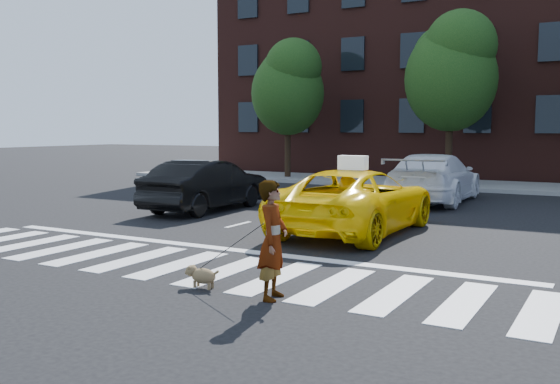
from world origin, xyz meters
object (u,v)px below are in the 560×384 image
object	(u,v)px
woman	(273,240)
dog	(201,275)
tree_left	(288,84)
tree_mid	(452,68)
taxi	(356,201)
black_sedan	(207,185)
white_suv	(434,178)

from	to	relation	value
woman	dog	distance (m)	1.43
tree_left	tree_mid	world-z (taller)	tree_mid
taxi	black_sedan	size ratio (longest dim) A/B	1.18
taxi	tree_left	bearing A→B (deg)	-55.47
tree_left	taxi	bearing A→B (deg)	-55.51
tree_left	dog	distance (m)	20.34
woman	taxi	bearing A→B (deg)	-0.47
tree_left	black_sedan	bearing A→B (deg)	-74.09
tree_mid	woman	distance (m)	18.64
tree_left	white_suv	world-z (taller)	tree_left
tree_mid	black_sedan	distance (m)	12.32
black_sedan	dog	distance (m)	9.02
white_suv	dog	distance (m)	12.68
taxi	dog	world-z (taller)	taxi
woman	dog	world-z (taller)	woman
tree_left	taxi	distance (m)	15.23
white_suv	dog	xyz separation A→B (m)	(-0.11, -12.67, -0.60)
tree_mid	dog	size ratio (longest dim) A/B	11.85
white_suv	tree_left	bearing A→B (deg)	-35.15
black_sedan	woman	world-z (taller)	woman
black_sedan	taxi	bearing A→B (deg)	164.84
tree_mid	woman	world-z (taller)	tree_mid
tree_mid	white_suv	bearing A→B (deg)	-80.94
tree_left	white_suv	distance (m)	10.62
tree_mid	taxi	distance (m)	12.88
tree_mid	black_sedan	bearing A→B (deg)	-112.45
tree_left	woman	size ratio (longest dim) A/B	3.81
taxi	dog	size ratio (longest dim) A/B	8.91
black_sedan	woman	size ratio (longest dim) A/B	2.66
white_suv	woman	bearing A→B (deg)	93.04
black_sedan	woman	bearing A→B (deg)	131.26
white_suv	woman	size ratio (longest dim) A/B	3.23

